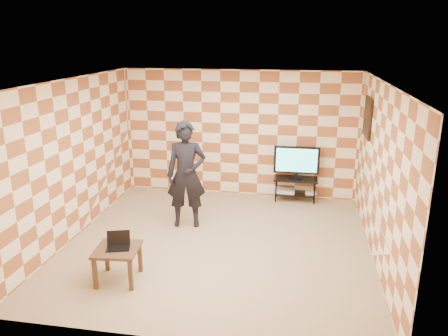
{
  "coord_description": "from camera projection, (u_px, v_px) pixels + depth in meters",
  "views": [
    {
      "loc": [
        1.25,
        -6.58,
        3.35
      ],
      "look_at": [
        0.0,
        0.6,
        1.15
      ],
      "focal_mm": 35.0,
      "sensor_mm": 36.0,
      "label": 1
    }
  ],
  "objects": [
    {
      "name": "floor",
      "position": [
        218.0,
        243.0,
        7.38
      ],
      "size": [
        5.0,
        5.0,
        0.0
      ],
      "primitive_type": "plane",
      "color": "tan",
      "rests_on": "ground"
    },
    {
      "name": "wall_back",
      "position": [
        239.0,
        134.0,
        9.34
      ],
      "size": [
        5.0,
        0.02,
        2.7
      ],
      "primitive_type": "cube",
      "color": "#FAE6BC",
      "rests_on": "ground"
    },
    {
      "name": "wall_front",
      "position": [
        174.0,
        233.0,
        4.63
      ],
      "size": [
        5.0,
        0.02,
        2.7
      ],
      "primitive_type": "cube",
      "color": "#FAE6BC",
      "rests_on": "ground"
    },
    {
      "name": "wall_left",
      "position": [
        73.0,
        159.0,
        7.4
      ],
      "size": [
        0.02,
        5.0,
        2.7
      ],
      "primitive_type": "cube",
      "color": "#FAE6BC",
      "rests_on": "ground"
    },
    {
      "name": "wall_right",
      "position": [
        380.0,
        175.0,
        6.58
      ],
      "size": [
        0.02,
        5.0,
        2.7
      ],
      "primitive_type": "cube",
      "color": "#FAE6BC",
      "rests_on": "ground"
    },
    {
      "name": "ceiling",
      "position": [
        217.0,
        81.0,
        6.6
      ],
      "size": [
        5.0,
        5.0,
        0.02
      ],
      "primitive_type": "cube",
      "color": "white",
      "rests_on": "wall_back"
    },
    {
      "name": "wall_art",
      "position": [
        368.0,
        117.0,
        7.87
      ],
      "size": [
        0.04,
        0.72,
        0.72
      ],
      "color": "black",
      "rests_on": "wall_right"
    },
    {
      "name": "tv_stand",
      "position": [
        295.0,
        184.0,
        9.2
      ],
      "size": [
        0.91,
        0.41,
        0.5
      ],
      "color": "black",
      "rests_on": "floor"
    },
    {
      "name": "tv",
      "position": [
        297.0,
        161.0,
        9.04
      ],
      "size": [
        0.94,
        0.18,
        0.68
      ],
      "color": "black",
      "rests_on": "tv_stand"
    },
    {
      "name": "dvd_player",
      "position": [
        285.0,
        191.0,
        9.27
      ],
      "size": [
        0.42,
        0.31,
        0.07
      ],
      "primitive_type": "cube",
      "rotation": [
        0.0,
        0.0,
        -0.06
      ],
      "color": "silver",
      "rests_on": "tv_stand"
    },
    {
      "name": "game_console",
      "position": [
        311.0,
        193.0,
        9.16
      ],
      "size": [
        0.24,
        0.19,
        0.05
      ],
      "primitive_type": "cube",
      "rotation": [
        0.0,
        0.0,
        0.12
      ],
      "color": "silver",
      "rests_on": "tv_stand"
    },
    {
      "name": "side_table",
      "position": [
        117.0,
        254.0,
        6.15
      ],
      "size": [
        0.65,
        0.65,
        0.5
      ],
      "color": "#3B271A",
      "rests_on": "floor"
    },
    {
      "name": "laptop",
      "position": [
        118.0,
        244.0,
        6.15
      ],
      "size": [
        0.38,
        0.34,
        0.22
      ],
      "color": "black",
      "rests_on": "side_table"
    },
    {
      "name": "person",
      "position": [
        186.0,
        175.0,
        7.83
      ],
      "size": [
        0.78,
        0.59,
        1.94
      ],
      "primitive_type": "imported",
      "rotation": [
        0.0,
        0.0,
        0.2
      ],
      "color": "black",
      "rests_on": "floor"
    }
  ]
}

